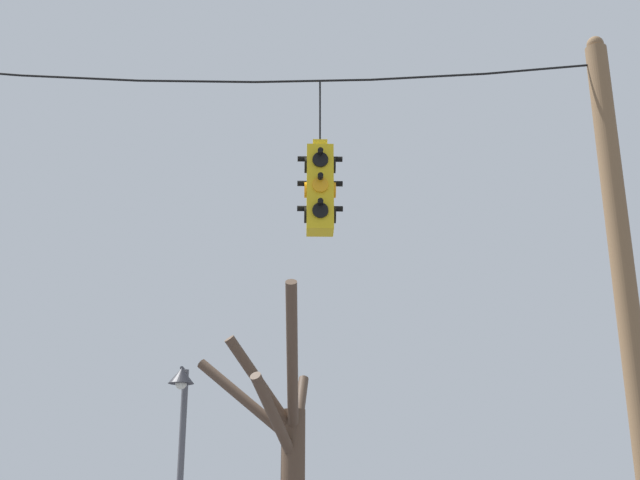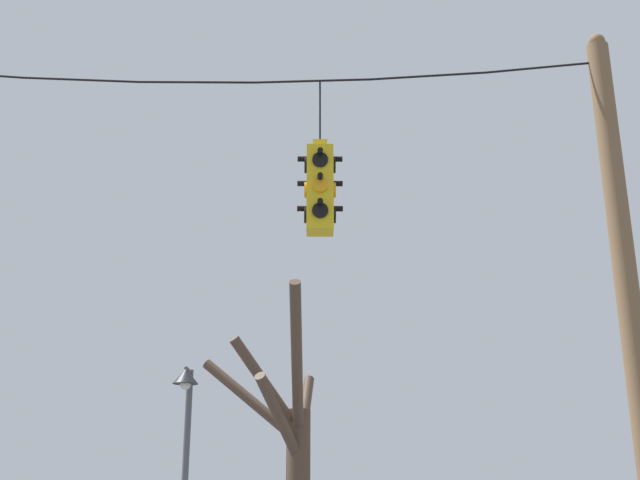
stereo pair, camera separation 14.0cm
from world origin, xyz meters
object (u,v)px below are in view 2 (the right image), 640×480
at_px(traffic_light_over_intersection, 320,189).
at_px(bare_tree, 291,461).
at_px(street_lamp, 185,431).
at_px(utility_pole_right, 632,326).

distance_m(traffic_light_over_intersection, bare_tree, 7.65).
height_order(traffic_light_over_intersection, bare_tree, traffic_light_over_intersection).
bearing_deg(traffic_light_over_intersection, bare_tree, 94.22).
distance_m(traffic_light_over_intersection, street_lamp, 6.27).
bearing_deg(utility_pole_right, bare_tree, 121.51).
xyz_separation_m(utility_pole_right, traffic_light_over_intersection, (-3.78, -0.00, 1.78)).
bearing_deg(traffic_light_over_intersection, street_lamp, 114.48).
height_order(utility_pole_right, bare_tree, utility_pole_right).
bearing_deg(traffic_light_over_intersection, utility_pole_right, 0.00).
relative_size(traffic_light_over_intersection, street_lamp, 0.49).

